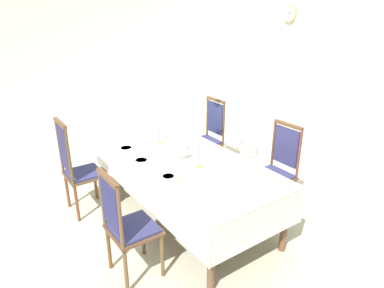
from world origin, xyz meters
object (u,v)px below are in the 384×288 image
object	(u,v)px
bowl_near_right	(141,161)
spoon_secondary	(139,158)
chair_south_b	(126,224)
bowl_far_left	(126,148)
chair_south_a	(77,167)
bowl_near_left	(168,177)
mounted_clock	(290,14)
dining_table	(178,160)
chair_north_b	(277,168)
candlestick_west	(159,134)
chair_north_a	(208,136)
soup_tureen	(180,148)
candlestick_east	(200,155)
spoon_primary	(176,181)

from	to	relation	value
bowl_near_right	spoon_secondary	xyz separation A→B (m)	(-0.11, 0.03, -0.02)
chair_south_b	bowl_far_left	world-z (taller)	chair_south_b
chair_south_a	bowl_far_left	distance (m)	0.61
bowl_near_left	mounted_clock	size ratio (longest dim) A/B	0.49
dining_table	chair_north_b	xyz separation A→B (m)	(0.66, 0.97, -0.11)
candlestick_west	spoon_secondary	xyz separation A→B (m)	(0.27, -0.42, -0.13)
chair_north_b	bowl_near_left	world-z (taller)	chair_north_b
bowl_far_left	chair_north_a	bearing A→B (deg)	97.85
chair_south_b	spoon_secondary	xyz separation A→B (m)	(-0.82, 0.55, 0.20)
chair_north_a	soup_tureen	xyz separation A→B (m)	(0.73, -0.98, 0.28)
soup_tureen	bowl_far_left	bearing A→B (deg)	-141.40
chair_south_a	chair_north_b	xyz separation A→B (m)	(1.34, 1.95, -0.03)
bowl_near_left	dining_table	bearing A→B (deg)	137.88
chair_north_a	spoon_secondary	world-z (taller)	chair_north_a
chair_north_b	candlestick_east	bearing A→B (deg)	76.42
soup_tureen	bowl_near_right	size ratio (longest dim) A/B	1.75
chair_north_b	candlestick_west	size ratio (longest dim) A/B	3.33
chair_south_b	bowl_near_left	size ratio (longest dim) A/B	7.58
chair_south_b	spoon_primary	world-z (taller)	chair_south_b
mounted_clock	chair_south_a	bearing A→B (deg)	-79.80
bowl_far_left	chair_south_b	bearing A→B (deg)	-25.35
chair_north_b	bowl_far_left	distance (m)	1.82
chair_south_a	soup_tureen	distance (m)	1.25
chair_north_b	candlestick_west	distance (m)	1.49
chair_south_a	spoon_secondary	bearing A→B (deg)	46.82
mounted_clock	spoon_secondary	bearing A→B (deg)	-71.30
bowl_near_right	candlestick_east	bearing A→B (deg)	43.53
chair_south_b	spoon_secondary	world-z (taller)	chair_south_b
candlestick_east	dining_table	bearing A→B (deg)	180.00
chair_south_a	bowl_near_left	distance (m)	1.28
soup_tureen	candlestick_west	size ratio (longest dim) A/B	0.81
candlestick_west	candlestick_east	distance (m)	0.85
chair_south_b	candlestick_west	size ratio (longest dim) A/B	3.22
chair_north_b	spoon_secondary	bearing A→B (deg)	59.72
candlestick_west	spoon_primary	bearing A→B (deg)	-21.24
candlestick_west	bowl_near_right	bearing A→B (deg)	-50.34
spoon_primary	mounted_clock	distance (m)	4.63
chair_north_a	chair_north_b	world-z (taller)	chair_north_a
chair_south_b	chair_north_b	distance (m)	1.95
soup_tureen	candlestick_west	xyz separation A→B (m)	(-0.48, 0.00, 0.03)
candlestick_west	mounted_clock	size ratio (longest dim) A/B	1.16
dining_table	candlestick_east	size ratio (longest dim) A/B	7.42
soup_tureen	bowl_far_left	size ratio (longest dim) A/B	1.74
spoon_primary	spoon_secondary	size ratio (longest dim) A/B	1.00
candlestick_west	spoon_secondary	bearing A→B (deg)	-57.93
soup_tureen	spoon_primary	size ratio (longest dim) A/B	1.52
bowl_far_left	spoon_primary	size ratio (longest dim) A/B	0.88
bowl_near_right	bowl_far_left	distance (m)	0.44
soup_tureen	chair_north_a	bearing A→B (deg)	126.91
mounted_clock	dining_table	bearing A→B (deg)	-67.01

